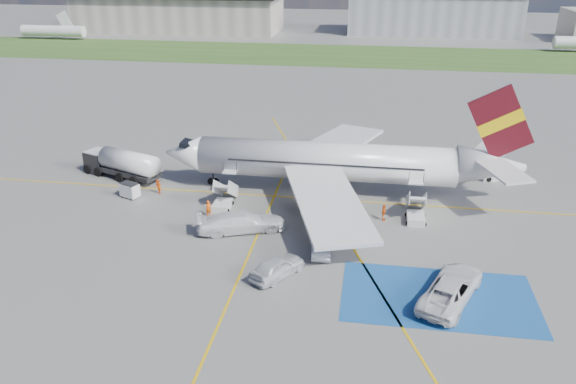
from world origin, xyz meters
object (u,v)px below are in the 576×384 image
car_silver_b (321,244)px  van_white_b (241,219)px  fuel_tanker (122,166)px  van_white_a (452,285)px  gpu_cart (130,191)px  belt_loader (501,176)px  airliner (340,162)px  car_silver_a (277,267)px

car_silver_b → van_white_b: size_ratio=0.75×
fuel_tanker → van_white_a: 38.11m
fuel_tanker → van_white_b: size_ratio=1.63×
gpu_cart → belt_loader: (38.36, 10.94, -0.34)m
airliner → belt_loader: 18.77m
belt_loader → van_white_a: size_ratio=0.80×
van_white_b → car_silver_a: bearing=-166.9°
car_silver_b → van_white_a: 11.30m
car_silver_b → belt_loader: bearing=-137.9°
gpu_cart → car_silver_b: gpu_cart is taller
fuel_tanker → van_white_a: (33.31, -18.53, -0.20)m
airliner → gpu_cart: (-20.99, -4.48, -2.69)m
belt_loader → van_white_a: bearing=-122.7°
fuel_tanker → car_silver_b: 26.83m
airliner → car_silver_a: bearing=-102.0°
airliner → car_silver_a: 17.51m
fuel_tanker → gpu_cart: 5.87m
airliner → car_silver_b: airliner is taller
airliner → van_white_a: (9.33, -18.00, -2.23)m
van_white_a → van_white_b: size_ratio=1.04×
airliner → car_silver_b: 12.96m
belt_loader → car_silver_a: car_silver_a is taller
airliner → gpu_cart: 21.64m
fuel_tanker → gpu_cart: size_ratio=4.47×
van_white_b → airliner: bearing=-58.6°
belt_loader → van_white_a: van_white_a is taller
van_white_b → car_silver_b: bearing=-129.4°
gpu_cart → van_white_a: (30.32, -13.52, 0.46)m
airliner → car_silver_b: size_ratio=8.25×
belt_loader → gpu_cart: bearing=-178.6°
belt_loader → car_silver_a: size_ratio=1.02×
fuel_tanker → van_white_b: 19.07m
belt_loader → van_white_b: 30.30m
airliner → fuel_tanker: 24.07m
fuel_tanker → belt_loader: bearing=29.3°
van_white_a → car_silver_b: bearing=-4.3°
car_silver_a → car_silver_b: bearing=-91.5°
fuel_tanker → car_silver_a: fuel_tanker is taller
belt_loader → van_white_a: (-8.03, -24.46, 0.80)m
car_silver_b → van_white_a: size_ratio=0.72×
fuel_tanker → gpu_cart: fuel_tanker is taller
fuel_tanker → car_silver_a: bearing=-19.5°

